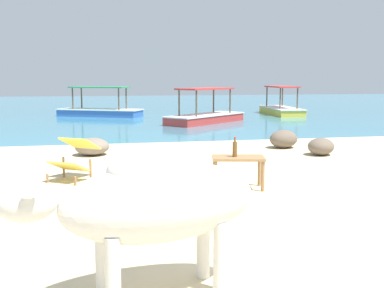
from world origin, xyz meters
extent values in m
cube|color=#CCB78E|center=(0.00, 0.00, 0.02)|extent=(18.00, 14.00, 0.04)
cube|color=teal|center=(0.00, 22.00, 0.00)|extent=(60.00, 36.00, 0.03)
cylinder|color=silver|center=(-1.99, -1.63, 0.32)|extent=(0.11, 0.11, 0.55)
cylinder|color=silver|center=(-2.06, -1.33, 0.32)|extent=(0.11, 0.11, 0.55)
cylinder|color=silver|center=(-1.18, -1.46, 0.32)|extent=(0.11, 0.11, 0.55)
cylinder|color=silver|center=(-1.25, -1.16, 0.32)|extent=(0.11, 0.11, 0.55)
ellipsoid|color=silver|center=(-1.62, -1.40, 0.76)|extent=(1.59, 0.86, 0.60)
ellipsoid|color=silver|center=(-2.53, -1.59, 0.86)|extent=(0.44, 0.32, 0.28)
cone|color=silver|center=(-2.50, -1.73, 0.98)|extent=(0.12, 0.12, 0.10)
cone|color=silver|center=(-2.56, -1.45, 0.98)|extent=(0.12, 0.12, 0.10)
ellipsoid|color=silver|center=(-1.88, -1.45, 1.01)|extent=(0.32, 0.29, 0.20)
cube|color=olive|center=(-0.04, 1.78, 0.50)|extent=(0.84, 0.59, 0.04)
cylinder|color=olive|center=(0.33, 1.89, 0.26)|extent=(0.05, 0.05, 0.44)
cylinder|color=olive|center=(0.25, 1.53, 0.26)|extent=(0.05, 0.05, 0.44)
cylinder|color=olive|center=(-0.34, 2.03, 0.26)|extent=(0.05, 0.05, 0.44)
cylinder|color=olive|center=(-0.41, 1.68, 0.26)|extent=(0.05, 0.05, 0.44)
cylinder|color=brown|center=(-0.09, 1.79, 0.63)|extent=(0.07, 0.07, 0.22)
cylinder|color=brown|center=(-0.09, 1.79, 0.77)|extent=(0.03, 0.03, 0.06)
cylinder|color=red|center=(-0.09, 1.79, 0.80)|extent=(0.03, 0.03, 0.02)
cylinder|color=olive|center=(-2.41, 2.46, 0.11)|extent=(0.04, 0.04, 0.14)
cylinder|color=olive|center=(-2.85, 2.75, 0.11)|extent=(0.04, 0.04, 0.14)
cylinder|color=olive|center=(-2.18, 2.81, 0.21)|extent=(0.04, 0.04, 0.34)
cylinder|color=olive|center=(-2.62, 3.09, 0.21)|extent=(0.04, 0.04, 0.34)
cube|color=#EFD14C|center=(-2.51, 2.78, 0.28)|extent=(0.67, 0.65, 0.21)
cube|color=#EFD14C|center=(-2.34, 3.04, 0.61)|extent=(0.69, 0.67, 0.23)
ellipsoid|color=gray|center=(-2.17, 5.33, 0.22)|extent=(0.98, 0.98, 0.37)
ellipsoid|color=#6B5B4C|center=(2.21, 5.48, 0.25)|extent=(0.85, 0.77, 0.42)
ellipsoid|color=#6B5B4C|center=(2.59, 4.35, 0.22)|extent=(0.82, 0.82, 0.37)
cube|color=gold|center=(6.27, 15.53, 0.16)|extent=(1.42, 3.68, 0.28)
cube|color=white|center=(6.27, 15.53, 0.32)|extent=(1.48, 3.76, 0.04)
cylinder|color=brown|center=(6.55, 14.42, 0.77)|extent=(0.06, 0.06, 0.95)
cylinder|color=brown|center=(5.79, 14.49, 0.77)|extent=(0.06, 0.06, 0.95)
cylinder|color=brown|center=(6.75, 16.57, 0.77)|extent=(0.06, 0.06, 0.95)
cylinder|color=brown|center=(5.98, 16.64, 0.77)|extent=(0.06, 0.06, 0.95)
cube|color=red|center=(6.27, 15.53, 1.28)|extent=(1.16, 2.59, 0.06)
cube|color=#3866B7|center=(-1.90, 16.01, 0.16)|extent=(3.70, 2.63, 0.28)
cube|color=white|center=(-1.90, 16.01, 0.32)|extent=(3.79, 2.72, 0.04)
cylinder|color=brown|center=(-3.04, 16.16, 0.77)|extent=(0.06, 0.06, 0.95)
cylinder|color=brown|center=(-2.68, 16.84, 0.77)|extent=(0.06, 0.06, 0.95)
cylinder|color=brown|center=(-1.12, 15.17, 0.77)|extent=(0.06, 0.06, 0.95)
cylinder|color=brown|center=(-0.77, 15.85, 0.77)|extent=(0.06, 0.06, 0.95)
cube|color=#339356|center=(-1.90, 16.01, 1.28)|extent=(2.67, 1.99, 0.06)
cube|color=#C63833|center=(1.91, 12.19, 0.16)|extent=(3.44, 3.20, 0.28)
cube|color=white|center=(1.91, 12.19, 0.32)|extent=(3.53, 3.28, 0.04)
cylinder|color=brown|center=(2.47, 13.19, 0.77)|extent=(0.06, 0.06, 0.95)
cylinder|color=brown|center=(2.98, 12.61, 0.77)|extent=(0.06, 0.06, 0.95)
cylinder|color=brown|center=(0.84, 11.77, 0.77)|extent=(0.06, 0.06, 0.95)
cylinder|color=brown|center=(1.35, 11.19, 0.77)|extent=(0.06, 0.06, 0.95)
cube|color=red|center=(1.91, 12.19, 1.28)|extent=(2.51, 2.36, 0.06)
camera|label=1|loc=(-2.07, -4.73, 1.66)|focal=43.89mm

